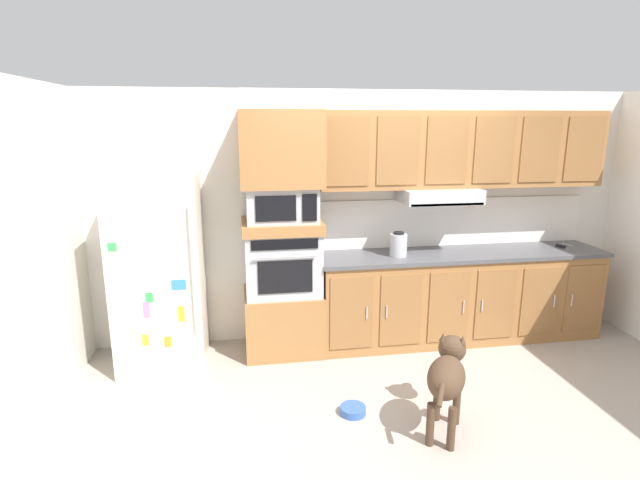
{
  "coord_description": "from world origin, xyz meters",
  "views": [
    {
      "loc": [
        -1.27,
        -3.77,
        2.2
      ],
      "look_at": [
        -0.64,
        0.1,
        1.26
      ],
      "focal_mm": 27.75,
      "sensor_mm": 36.0,
      "label": 1
    }
  ],
  "objects_px": {
    "refrigerator": "(159,271)",
    "microwave": "(281,203)",
    "screwdriver": "(561,246)",
    "dog_food_bowl": "(353,410)",
    "electric_kettle": "(398,245)",
    "built_in_oven": "(282,262)",
    "dog": "(447,374)"
  },
  "relations": [
    {
      "from": "dog",
      "to": "screwdriver",
      "type": "bearing_deg",
      "value": -21.02
    },
    {
      "from": "refrigerator",
      "to": "dog",
      "type": "height_order",
      "value": "refrigerator"
    },
    {
      "from": "microwave",
      "to": "electric_kettle",
      "type": "bearing_deg",
      "value": -2.41
    },
    {
      "from": "screwdriver",
      "to": "dog_food_bowl",
      "type": "xyz_separation_m",
      "value": [
        -2.49,
        -1.22,
        -0.9
      ]
    },
    {
      "from": "built_in_oven",
      "to": "electric_kettle",
      "type": "height_order",
      "value": "built_in_oven"
    },
    {
      "from": "screwdriver",
      "to": "refrigerator",
      "type": "bearing_deg",
      "value": -178.83
    },
    {
      "from": "electric_kettle",
      "to": "dog_food_bowl",
      "type": "height_order",
      "value": "electric_kettle"
    },
    {
      "from": "microwave",
      "to": "dog_food_bowl",
      "type": "distance_m",
      "value": 1.91
    },
    {
      "from": "refrigerator",
      "to": "built_in_oven",
      "type": "distance_m",
      "value": 1.12
    },
    {
      "from": "refrigerator",
      "to": "screwdriver",
      "type": "xyz_separation_m",
      "value": [
        4.04,
        0.08,
        0.05
      ]
    },
    {
      "from": "refrigerator",
      "to": "electric_kettle",
      "type": "bearing_deg",
      "value": 0.52
    },
    {
      "from": "electric_kettle",
      "to": "screwdriver",
      "type": "bearing_deg",
      "value": 1.99
    },
    {
      "from": "microwave",
      "to": "screwdriver",
      "type": "bearing_deg",
      "value": 0.3
    },
    {
      "from": "refrigerator",
      "to": "microwave",
      "type": "xyz_separation_m",
      "value": [
        1.12,
        0.07,
        0.58
      ]
    },
    {
      "from": "dog_food_bowl",
      "to": "refrigerator",
      "type": "bearing_deg",
      "value": 143.72
    },
    {
      "from": "screwdriver",
      "to": "electric_kettle",
      "type": "bearing_deg",
      "value": -178.01
    },
    {
      "from": "refrigerator",
      "to": "microwave",
      "type": "distance_m",
      "value": 1.26
    },
    {
      "from": "screwdriver",
      "to": "dog_food_bowl",
      "type": "height_order",
      "value": "screwdriver"
    },
    {
      "from": "microwave",
      "to": "dog_food_bowl",
      "type": "xyz_separation_m",
      "value": [
        0.43,
        -1.2,
        -1.43
      ]
    },
    {
      "from": "microwave",
      "to": "dog",
      "type": "height_order",
      "value": "microwave"
    },
    {
      "from": "microwave",
      "to": "dog_food_bowl",
      "type": "bearing_deg",
      "value": -70.53
    },
    {
      "from": "refrigerator",
      "to": "dog_food_bowl",
      "type": "distance_m",
      "value": 2.1
    },
    {
      "from": "built_in_oven",
      "to": "dog_food_bowl",
      "type": "relative_size",
      "value": 3.5
    },
    {
      "from": "built_in_oven",
      "to": "microwave",
      "type": "bearing_deg",
      "value": -0.77
    },
    {
      "from": "refrigerator",
      "to": "built_in_oven",
      "type": "relative_size",
      "value": 2.51
    },
    {
      "from": "microwave",
      "to": "dog",
      "type": "bearing_deg",
      "value": -54.89
    },
    {
      "from": "refrigerator",
      "to": "dog_food_bowl",
      "type": "xyz_separation_m",
      "value": [
        1.55,
        -1.13,
        -0.85
      ]
    },
    {
      "from": "electric_kettle",
      "to": "built_in_oven",
      "type": "bearing_deg",
      "value": 177.59
    },
    {
      "from": "built_in_oven",
      "to": "microwave",
      "type": "xyz_separation_m",
      "value": [
        0.0,
        -0.0,
        0.56
      ]
    },
    {
      "from": "refrigerator",
      "to": "screwdriver",
      "type": "height_order",
      "value": "refrigerator"
    },
    {
      "from": "built_in_oven",
      "to": "dog_food_bowl",
      "type": "xyz_separation_m",
      "value": [
        0.43,
        -1.2,
        -0.87
      ]
    },
    {
      "from": "built_in_oven",
      "to": "screwdriver",
      "type": "height_order",
      "value": "built_in_oven"
    }
  ]
}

